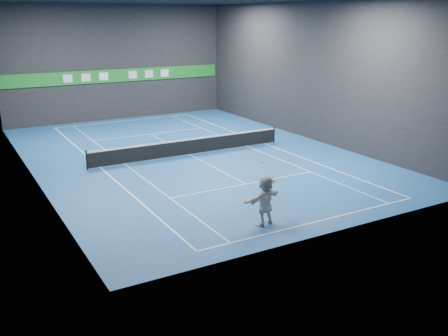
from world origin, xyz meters
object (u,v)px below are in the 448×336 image
tennis_ball (262,162)px  player (265,200)px  tennis_racket (273,181)px  tennis_net (190,146)px

tennis_ball → player: bearing=-67.0°
tennis_ball → tennis_racket: 0.96m
tennis_net → tennis_racket: (-1.64, -11.01, 1.20)m
tennis_ball → tennis_racket: size_ratio=0.09×
tennis_ball → tennis_racket: tennis_ball is taller
player → tennis_net: bearing=-114.6°
player → tennis_racket: (0.40, 0.05, 0.71)m
player → tennis_ball: 1.55m
tennis_net → tennis_racket: 11.19m
tennis_ball → tennis_racket: bearing=-12.4°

